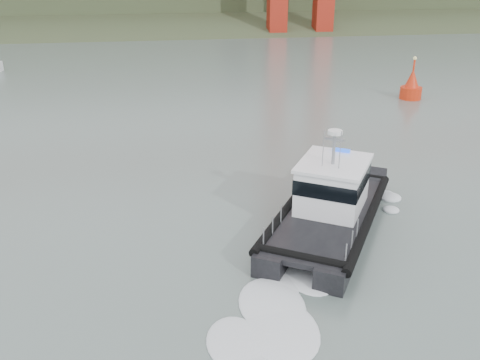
% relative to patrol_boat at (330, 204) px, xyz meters
% --- Properties ---
extents(ground, '(400.00, 400.00, 0.00)m').
position_rel_patrol_boat_xyz_m(ground, '(-6.21, -6.82, -1.36)').
color(ground, '#53625C').
rests_on(ground, ground).
extents(patrol_boat, '(9.21, 11.67, 5.42)m').
position_rel_patrol_boat_xyz_m(patrol_boat, '(0.00, 0.00, 0.00)').
color(patrol_boat, black).
rests_on(patrol_boat, ground).
extents(nav_buoy, '(2.05, 2.05, 4.27)m').
position_rel_patrol_boat_xyz_m(nav_buoy, '(15.57, 24.12, -0.24)').
color(nav_buoy, red).
rests_on(nav_buoy, ground).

